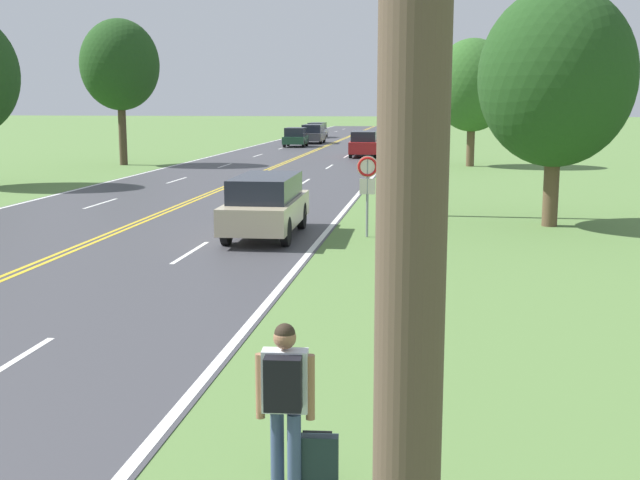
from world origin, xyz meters
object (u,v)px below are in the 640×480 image
(tree_right_cluster, at_px, (472,85))
(car_dark_green_hatchback_mid_far, at_px, (296,137))
(hitchhiker_person, at_px, (285,391))
(car_red_suv_mid_near, at_px, (364,143))
(car_silver_van_distant, at_px, (317,130))
(tree_mid_treeline, at_px, (120,65))
(traffic_sign, at_px, (367,176))
(suitcase, at_px, (317,463))
(car_dark_grey_van_receding, at_px, (313,133))
(car_champagne_suv_approaching, at_px, (266,204))
(tree_left_verge, at_px, (556,78))

(tree_right_cluster, bearing_deg, car_dark_green_hatchback_mid_far, 126.43)
(hitchhiker_person, bearing_deg, car_red_suv_mid_near, -0.01)
(car_red_suv_mid_near, distance_m, car_silver_van_distant, 29.46)
(tree_mid_treeline, relative_size, tree_right_cluster, 1.16)
(car_dark_green_hatchback_mid_far, bearing_deg, tree_right_cluster, -145.49)
(traffic_sign, bearing_deg, suitcase, -87.05)
(hitchhiker_person, height_order, car_silver_van_distant, hitchhiker_person)
(tree_right_cluster, relative_size, car_dark_grey_van_receding, 1.56)
(hitchhiker_person, height_order, suitcase, hitchhiker_person)
(tree_mid_treeline, height_order, car_dark_green_hatchback_mid_far, tree_mid_treeline)
(car_champagne_suv_approaching, height_order, car_dark_green_hatchback_mid_far, car_champagne_suv_approaching)
(suitcase, bearing_deg, tree_mid_treeline, 20.08)
(suitcase, distance_m, car_red_suv_mid_near, 47.94)
(car_dark_grey_van_receding, bearing_deg, car_champagne_suv_approaching, -174.58)
(tree_left_verge, xyz_separation_m, tree_mid_treeline, (-21.99, 20.95, 1.40))
(car_dark_grey_van_receding, bearing_deg, car_dark_green_hatchback_mid_far, 172.50)
(traffic_sign, xyz_separation_m, tree_right_cluster, (3.91, 25.68, 2.96))
(hitchhiker_person, distance_m, traffic_sign, 15.02)
(hitchhiker_person, xyz_separation_m, car_red_suv_mid_near, (-3.45, 47.88, -0.11))
(car_champagne_suv_approaching, xyz_separation_m, car_dark_green_hatchback_mid_far, (-6.85, 44.36, -0.09))
(car_silver_van_distant, bearing_deg, car_champagne_suv_approaching, -171.56)
(suitcase, relative_size, car_red_suv_mid_near, 0.13)
(hitchhiker_person, xyz_separation_m, car_dark_grey_van_receding, (-9.55, 64.91, -0.15))
(traffic_sign, bearing_deg, tree_right_cluster, 81.35)
(hitchhiker_person, relative_size, traffic_sign, 0.74)
(tree_left_verge, height_order, tree_right_cluster, tree_right_cluster)
(car_red_suv_mid_near, relative_size, car_dark_green_hatchback_mid_far, 1.35)
(car_dark_grey_van_receding, xyz_separation_m, car_silver_van_distant, (-1.31, 11.48, -0.07))
(traffic_sign, bearing_deg, car_dark_grey_van_receding, 100.32)
(traffic_sign, height_order, car_dark_grey_van_receding, traffic_sign)
(hitchhiker_person, bearing_deg, car_dark_green_hatchback_mid_far, 5.61)
(hitchhiker_person, height_order, car_champagne_suv_approaching, car_champagne_suv_approaching)
(tree_left_verge, xyz_separation_m, car_silver_van_distant, (-15.76, 58.57, -3.64))
(car_dark_grey_van_receding, bearing_deg, suitcase, -173.05)
(traffic_sign, distance_m, car_dark_green_hatchback_mid_far, 45.14)
(traffic_sign, bearing_deg, tree_mid_treeline, 124.96)
(car_champagne_suv_approaching, bearing_deg, car_silver_van_distant, -174.45)
(hitchhiker_person, relative_size, car_silver_van_distant, 0.38)
(tree_right_cluster, bearing_deg, car_dark_grey_van_receding, 118.19)
(tree_left_verge, xyz_separation_m, car_dark_grey_van_receding, (-14.45, 47.09, -3.57))
(suitcase, height_order, car_champagne_suv_approaching, car_champagne_suv_approaching)
(suitcase, height_order, car_red_suv_mid_near, car_red_suv_mid_near)
(car_dark_grey_van_receding, bearing_deg, tree_left_verge, -164.62)
(car_dark_green_hatchback_mid_far, distance_m, car_silver_van_distant, 17.32)
(tree_left_verge, distance_m, car_silver_van_distant, 60.76)
(car_champagne_suv_approaching, bearing_deg, traffic_sign, 94.24)
(suitcase, xyz_separation_m, car_red_suv_mid_near, (-3.75, 47.79, 0.64))
(traffic_sign, bearing_deg, tree_left_verge, 27.73)
(suitcase, distance_m, car_champagne_suv_approaching, 15.08)
(hitchhiker_person, distance_m, car_dark_green_hatchback_mid_far, 59.94)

